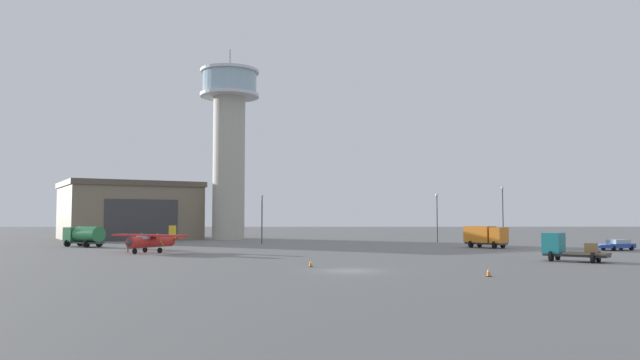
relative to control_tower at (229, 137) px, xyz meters
The scene contains 13 objects.
ground_plane 68.62m from the control_tower, 74.06° to the right, with size 400.00×400.00×0.00m, color slate.
control_tower is the anchor object (origin of this frame).
hangar 24.34m from the control_tower, 168.73° to the left, with size 31.18×30.15×10.79m.
airplane_red 43.66m from the control_tower, 95.38° to the right, with size 10.14×8.14×3.19m.
truck_fuel_tanker_green 35.53m from the control_tower, 123.15° to the right, with size 6.92×5.85×2.92m.
truck_flatbed_teal 69.14m from the control_tower, 53.66° to the right, with size 6.00×5.50×2.71m.
truck_box_orange 52.13m from the control_tower, 36.96° to the right, with size 5.60×5.75×2.95m.
car_blue 67.58m from the control_tower, 33.42° to the right, with size 4.65×3.12×1.37m.
light_post_west 50.82m from the control_tower, 17.36° to the right, with size 0.44×0.44×9.26m.
light_post_east 23.31m from the control_tower, 65.64° to the right, with size 0.44×0.44×7.83m.
light_post_north 40.91m from the control_tower, 17.30° to the right, with size 0.44×0.44×8.20m.
traffic_cone_near_left 64.27m from the control_tower, 75.87° to the right, with size 0.36×0.36×0.64m.
traffic_cone_near_right 75.81m from the control_tower, 67.81° to the right, with size 0.36×0.36×0.68m.
Camera 1 is at (-3.39, -46.90, 4.30)m, focal length 33.07 mm.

